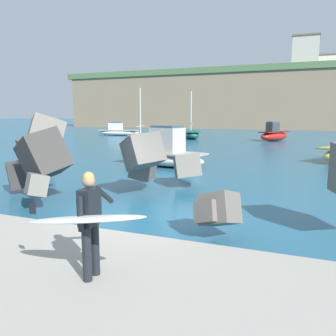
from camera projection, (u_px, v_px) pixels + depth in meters
name	position (u px, v px, depth m)	size (l,w,h in m)	color
ground_plane	(147.00, 219.00, 9.70)	(400.00, 400.00, 0.00)	#235B7A
walkway_path	(50.00, 276.00, 6.01)	(48.00, 4.40, 0.24)	#9E998E
breakwater_jetty	(147.00, 160.00, 11.48)	(27.90, 6.68, 3.00)	slate
surfer_with_board	(88.00, 219.00, 5.42)	(2.10, 1.18, 1.78)	black
boat_near_left	(191.00, 134.00, 42.21)	(4.07, 5.97, 5.72)	#1E6656
boat_mid_left	(274.00, 135.00, 38.01)	(3.51, 4.37, 2.15)	maroon
boat_mid_right	(142.00, 137.00, 37.84)	(2.23, 4.16, 5.73)	white
boat_far_centre	(163.00, 154.00, 19.70)	(6.03, 3.55, 2.29)	beige
boat_far_right	(118.00, 131.00, 47.96)	(6.20, 2.42, 1.85)	beige
headland_bluff	(299.00, 100.00, 78.27)	(102.10, 32.87, 12.31)	#847056
station_building_west	(333.00, 65.00, 81.74)	(8.18, 7.09, 4.46)	silver
station_building_central	(308.00, 66.00, 85.08)	(6.56, 4.99, 4.83)	silver
station_building_east	(306.00, 52.00, 68.43)	(5.08, 7.31, 5.71)	#B2ADA3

